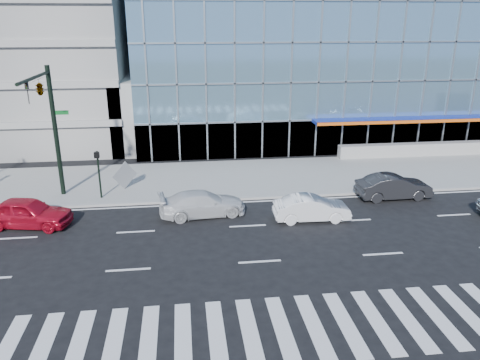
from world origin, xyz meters
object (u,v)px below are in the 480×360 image
at_px(white_suv, 203,204).
at_px(red_sedan, 27,213).
at_px(white_sedan, 311,208).
at_px(dark_sedan, 394,187).
at_px(ped_signal_post, 98,167).
at_px(traffic_signal, 45,103).
at_px(tilted_panel, 125,175).

height_order(white_suv, red_sedan, red_sedan).
relative_size(white_sedan, dark_sedan, 0.92).
relative_size(ped_signal_post, dark_sedan, 0.65).
height_order(traffic_signal, white_suv, traffic_signal).
bearing_deg(red_sedan, white_suv, -76.74).
relative_size(dark_sedan, red_sedan, 0.99).
relative_size(white_suv, white_sedan, 1.16).
xyz_separation_m(traffic_signal, white_suv, (8.65, -2.77, -5.45)).
distance_m(white_suv, red_sedan, 9.48).
distance_m(traffic_signal, ped_signal_post, 4.75).
bearing_deg(dark_sedan, traffic_signal, 84.18).
height_order(dark_sedan, red_sedan, red_sedan).
distance_m(ped_signal_post, white_sedan, 13.05).
bearing_deg(red_sedan, white_sedan, -82.74).
bearing_deg(white_sedan, red_sedan, 87.72).
distance_m(white_sedan, tilted_panel, 12.44).
relative_size(traffic_signal, white_suv, 1.63).
relative_size(ped_signal_post, white_sedan, 0.71).
bearing_deg(dark_sedan, white_suv, 94.23).
distance_m(white_suv, tilted_panel, 6.75).
xyz_separation_m(white_sedan, red_sedan, (-15.47, 1.08, 0.10)).
height_order(traffic_signal, red_sedan, traffic_signal).
bearing_deg(traffic_signal, ped_signal_post, 8.52).
distance_m(ped_signal_post, dark_sedan, 18.30).
relative_size(traffic_signal, tilted_panel, 6.15).
relative_size(ped_signal_post, white_suv, 0.61).
bearing_deg(tilted_panel, white_sedan, -69.70).
distance_m(red_sedan, tilted_panel, 6.87).
bearing_deg(white_sedan, tilted_panel, 62.20).
relative_size(traffic_signal, ped_signal_post, 2.67).
bearing_deg(tilted_panel, white_suv, -84.54).
bearing_deg(traffic_signal, tilted_panel, 26.97).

